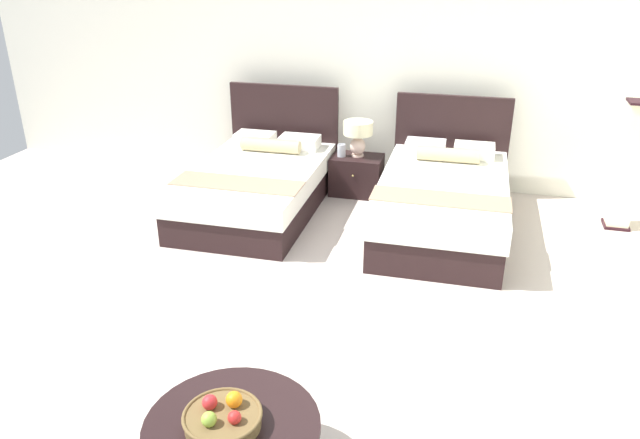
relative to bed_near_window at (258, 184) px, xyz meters
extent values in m
cube|color=beige|center=(1.00, -1.88, -0.31)|extent=(10.08, 9.98, 0.02)
cube|color=white|center=(1.00, 1.31, 1.00)|extent=(10.08, 0.12, 2.60)
cube|color=black|center=(0.00, -0.09, -0.14)|extent=(1.28, 2.11, 0.31)
cube|color=white|center=(0.00, -0.09, 0.12)|extent=(1.32, 2.15, 0.21)
cube|color=black|center=(-0.01, 0.99, 0.30)|extent=(1.34, 0.07, 1.19)
cube|color=white|center=(-0.28, 0.70, 0.30)|extent=(0.46, 0.30, 0.14)
cube|color=white|center=(0.27, 0.70, 0.30)|extent=(0.46, 0.30, 0.14)
cylinder|color=tan|center=(0.00, 0.46, 0.30)|extent=(0.70, 0.15, 0.15)
cube|color=#9E8065|center=(0.00, -0.60, 0.23)|extent=(1.33, 0.42, 0.01)
cube|color=black|center=(2.01, -0.09, -0.13)|extent=(1.22, 2.14, 0.34)
cube|color=white|center=(2.01, -0.09, 0.16)|extent=(1.26, 2.18, 0.24)
cube|color=black|center=(2.00, 1.01, 0.29)|extent=(1.29, 0.07, 1.18)
cube|color=white|center=(1.74, 0.72, 0.35)|extent=(0.44, 0.30, 0.14)
cube|color=white|center=(2.27, 0.72, 0.35)|extent=(0.44, 0.30, 0.14)
cylinder|color=tan|center=(2.00, 0.48, 0.35)|extent=(0.67, 0.15, 0.15)
cube|color=#9E8065|center=(2.01, -0.62, 0.28)|extent=(1.27, 0.39, 0.01)
cube|color=black|center=(0.96, 0.75, -0.07)|extent=(0.59, 0.42, 0.46)
sphere|color=tan|center=(0.96, 0.53, 0.00)|extent=(0.02, 0.02, 0.02)
cylinder|color=beige|center=(0.96, 0.77, 0.17)|extent=(0.15, 0.15, 0.02)
ellipsoid|color=beige|center=(0.96, 0.77, 0.28)|extent=(0.18, 0.18, 0.20)
cylinder|color=#99844C|center=(0.96, 0.77, 0.40)|extent=(0.02, 0.02, 0.04)
cylinder|color=beige|center=(0.96, 0.77, 0.50)|extent=(0.34, 0.34, 0.15)
cylinder|color=#AFB3BF|center=(0.78, 0.71, 0.23)|extent=(0.10, 0.10, 0.13)
torus|color=#AFB3BF|center=(0.78, 0.71, 0.30)|extent=(0.10, 0.10, 0.01)
cylinder|color=black|center=(1.18, -3.64, 0.10)|extent=(0.94, 0.94, 0.04)
cylinder|color=brown|center=(1.15, -3.67, 0.16)|extent=(0.40, 0.40, 0.08)
torus|color=brown|center=(1.15, -3.67, 0.20)|extent=(0.42, 0.42, 0.02)
sphere|color=orange|center=(1.18, -3.59, 0.24)|extent=(0.09, 0.09, 0.09)
sphere|color=red|center=(1.07, -3.64, 0.23)|extent=(0.08, 0.08, 0.08)
sphere|color=#8AAF39|center=(1.11, -3.75, 0.23)|extent=(0.08, 0.08, 0.08)
sphere|color=red|center=(1.23, -3.71, 0.23)|extent=(0.07, 0.07, 0.07)
cube|color=black|center=(3.79, 0.52, -0.28)|extent=(0.25, 0.25, 0.03)
cube|color=#F4E3B8|center=(3.79, 0.52, 0.37)|extent=(0.21, 0.21, 1.28)
camera|label=1|loc=(2.26, -5.91, 2.40)|focal=34.21mm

